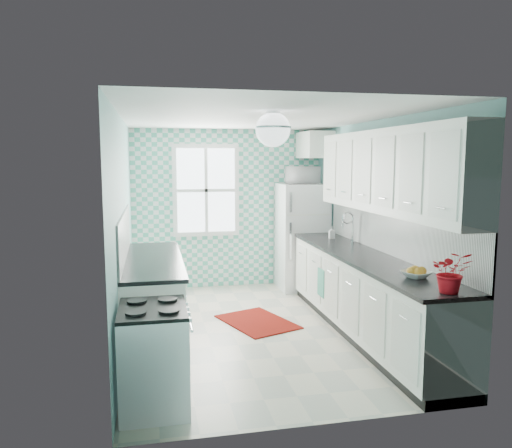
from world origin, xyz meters
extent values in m
cube|color=beige|center=(0.00, 0.00, -0.01)|extent=(3.00, 4.40, 0.02)
cube|color=white|center=(0.00, 0.00, 2.51)|extent=(3.00, 4.40, 0.02)
cube|color=#7AB7B4|center=(0.00, 2.21, 1.25)|extent=(3.00, 0.02, 2.50)
cube|color=#7AB7B4|center=(0.00, -2.21, 1.25)|extent=(3.00, 0.02, 2.50)
cube|color=#7AB7B4|center=(-1.51, 0.00, 1.25)|extent=(0.02, 4.40, 2.50)
cube|color=#7AB7B4|center=(1.51, 0.00, 1.25)|extent=(0.02, 4.40, 2.50)
cube|color=#4EBB9E|center=(0.00, 2.19, 1.25)|extent=(3.00, 0.01, 2.50)
cube|color=white|center=(-0.35, 2.17, 1.55)|extent=(1.04, 0.05, 1.44)
cube|color=white|center=(-0.35, 2.15, 1.55)|extent=(0.90, 0.02, 1.30)
cube|color=white|center=(1.49, -0.40, 1.20)|extent=(0.02, 3.60, 0.51)
cube|color=white|center=(-1.49, -0.07, 1.20)|extent=(0.02, 2.15, 0.51)
cube|color=white|center=(1.33, -0.60, 1.90)|extent=(0.33, 3.20, 0.90)
cube|color=white|center=(1.30, 1.83, 2.25)|extent=(0.40, 0.74, 0.40)
cylinder|color=silver|center=(0.00, -0.80, 2.48)|extent=(0.14, 0.14, 0.04)
cylinder|color=silver|center=(0.00, -0.80, 2.41)|extent=(0.02, 0.02, 0.12)
sphere|color=white|center=(0.00, -0.80, 2.32)|extent=(0.34, 0.34, 0.34)
cube|color=white|center=(1.20, -0.40, 0.45)|extent=(0.60, 3.60, 0.90)
cube|color=black|center=(1.19, -0.40, 0.92)|extent=(0.63, 3.60, 0.04)
cube|color=white|center=(-1.20, -0.07, 0.45)|extent=(0.60, 2.15, 0.90)
cube|color=black|center=(-1.19, -0.07, 0.92)|extent=(0.63, 2.15, 0.04)
cube|color=white|center=(1.11, 1.79, 0.83)|extent=(0.72, 0.68, 1.66)
cube|color=silver|center=(1.11, 1.45, 1.21)|extent=(0.71, 0.01, 0.02)
cube|color=silver|center=(0.82, 1.43, 1.41)|extent=(0.03, 0.03, 0.30)
cube|color=silver|center=(0.82, 1.43, 0.83)|extent=(0.03, 0.03, 0.54)
cube|color=white|center=(-1.20, -1.64, 0.42)|extent=(0.54, 0.69, 0.81)
cube|color=black|center=(-1.20, -1.64, 0.83)|extent=(0.54, 0.69, 0.03)
cube|color=black|center=(-0.92, -1.64, 0.47)|extent=(0.01, 0.45, 0.27)
cube|color=silver|center=(1.20, 0.47, 0.92)|extent=(0.56, 0.47, 0.12)
cylinder|color=silver|center=(1.40, 0.47, 1.12)|extent=(0.02, 0.02, 0.30)
torus|color=silver|center=(1.32, 0.47, 1.31)|extent=(0.16, 0.02, 0.16)
cube|color=maroon|center=(0.07, 0.28, 0.01)|extent=(1.00, 1.18, 0.02)
cube|color=#51B59D|center=(0.89, 0.23, 0.48)|extent=(0.04, 0.23, 0.35)
imported|color=white|center=(1.20, -1.51, 0.97)|extent=(0.33, 0.33, 0.06)
imported|color=#A2080B|center=(1.20, -2.06, 1.12)|extent=(0.40, 0.38, 0.35)
imported|color=#98AAB5|center=(1.25, 0.84, 1.03)|extent=(0.09, 0.09, 0.17)
imported|color=silver|center=(1.11, 1.79, 1.79)|extent=(0.49, 0.34, 0.27)
camera|label=1|loc=(-1.18, -5.63, 2.03)|focal=35.00mm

